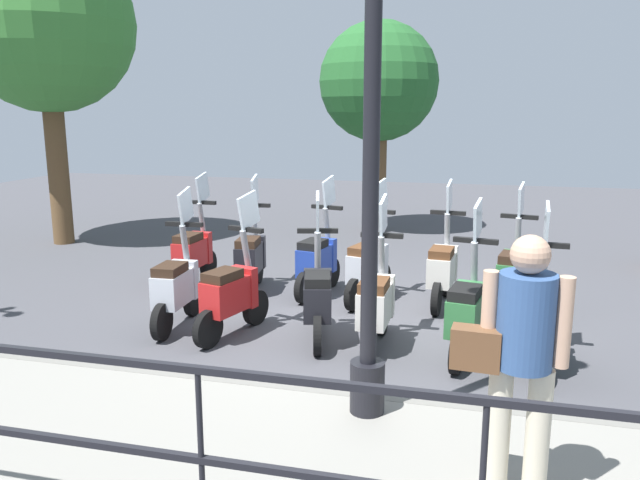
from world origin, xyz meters
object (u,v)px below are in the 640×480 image
tree_distant (379,84)px  scooter_near_5 (177,286)px  scooter_far_0 (513,274)px  lamp_post_near (371,139)px  scooter_near_0 (542,318)px  scooter_far_3 (318,259)px  scooter_near_3 (318,296)px  scooter_near_1 (467,311)px  scooter_far_5 (194,252)px  scooter_near_2 (376,303)px  scooter_far_1 (443,268)px  scooter_far_4 (251,257)px  scooter_near_4 (232,293)px  tree_large (46,25)px  scooter_far_2 (369,265)px  pedestrian_with_bag (520,349)px

tree_distant → scooter_near_5: bearing=168.0°
scooter_near_5 → scooter_far_0: (1.45, -3.65, 0.00)m
lamp_post_near → scooter_near_0: 2.72m
scooter_near_0 → lamp_post_near: bearing=141.7°
scooter_far_3 → scooter_near_3: bearing=-154.0°
scooter_near_1 → scooter_far_5: 4.07m
scooter_near_2 → scooter_far_1: 1.71m
scooter_near_1 → scooter_far_3: size_ratio=1.00×
scooter_far_4 → scooter_far_1: bearing=-97.2°
scooter_near_4 → scooter_far_4: (1.62, 0.38, 0.00)m
lamp_post_near → scooter_near_3: 2.58m
scooter_far_0 → scooter_far_1: 0.83m
tree_large → scooter_far_3: (-2.01, -5.31, -3.32)m
scooter_near_3 → scooter_near_5: same height
scooter_far_5 → lamp_post_near: bearing=-135.7°
tree_large → scooter_near_4: 6.91m
scooter_near_2 → scooter_far_0: (1.53, -1.40, 0.00)m
scooter_near_0 → scooter_far_2: (1.60, 1.92, 0.00)m
scooter_far_4 → tree_large: bearing=57.1°
scooter_near_5 → scooter_far_1: 3.21m
scooter_near_5 → scooter_far_0: bearing=-70.7°
scooter_near_1 → scooter_far_4: size_ratio=1.00×
scooter_far_2 → scooter_far_3: size_ratio=1.00×
scooter_far_2 → scooter_far_3: bearing=93.5°
scooter_near_0 → pedestrian_with_bag: bearing=174.2°
pedestrian_with_bag → scooter_near_4: bearing=52.8°
pedestrian_with_bag → scooter_near_1: 2.54m
scooter_far_3 → tree_large: bearing=81.1°
scooter_near_2 → scooter_near_3: same height
scooter_near_4 → scooter_far_5: (1.69, 1.24, 0.00)m
scooter_near_4 → scooter_far_5: bearing=52.3°
pedestrian_with_bag → tree_distant: 9.07m
tree_large → scooter_near_0: tree_large is taller
scooter_far_4 → scooter_near_4: bearing=-174.3°
scooter_near_5 → scooter_far_2: size_ratio=1.00×
scooter_near_3 → scooter_near_0: bearing=-108.1°
lamp_post_near → scooter_near_2: lamp_post_near is taller
tree_large → scooter_far_2: bearing=-109.8°
scooter_far_0 → scooter_far_3: bearing=97.7°
pedestrian_with_bag → scooter_far_3: (4.17, 2.24, -0.60)m
scooter_far_1 → scooter_far_4: size_ratio=1.00×
scooter_near_4 → scooter_near_0: bearing=-74.9°
tree_distant → scooter_near_1: bearing=-163.2°
scooter_near_3 → scooter_near_1: bearing=-108.4°
lamp_post_near → scooter_far_0: lamp_post_near is taller
scooter_near_4 → scooter_far_2: bearing=-22.2°
scooter_near_0 → scooter_far_0: 1.62m
scooter_far_0 → scooter_near_5: bearing=122.8°
scooter_far_0 → scooter_far_4: same height
tree_distant → scooter_near_0: bearing=-157.7°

